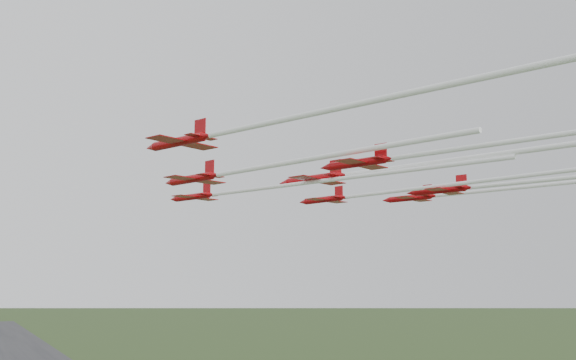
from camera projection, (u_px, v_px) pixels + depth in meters
name	position (u px, v px, depth m)	size (l,w,h in m)	color
jet_lead	(262.00, 188.00, 98.64)	(25.94, 56.49, 2.53)	#AD080D
jet_row2_left	(244.00, 170.00, 85.62)	(20.24, 48.47, 2.81)	#AD080D
jet_row2_right	(386.00, 192.00, 99.19)	(19.12, 51.00, 2.47)	#AD080D
jet_row3_left	(289.00, 118.00, 63.06)	(26.61, 58.98, 2.61)	#AD080D
jet_row3_mid	(381.00, 170.00, 86.14)	(22.34, 50.94, 2.96)	#AD080D
jet_row3_right	(485.00, 191.00, 98.59)	(21.69, 50.20, 2.42)	#AD080D
jet_row4_left	(463.00, 148.00, 65.75)	(22.14, 48.65, 2.34)	#AD080D
jet_row4_right	(509.00, 183.00, 87.78)	(20.14, 43.06, 2.45)	#AD080D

